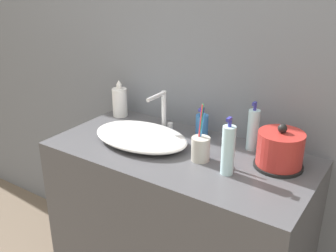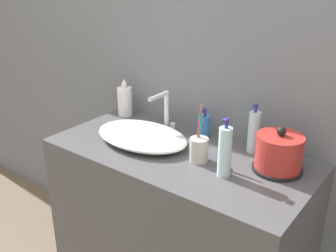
{
  "view_description": "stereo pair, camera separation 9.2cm",
  "coord_description": "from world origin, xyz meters",
  "views": [
    {
      "loc": [
        0.76,
        -0.96,
        1.55
      ],
      "look_at": [
        -0.05,
        0.27,
        0.94
      ],
      "focal_mm": 42.0,
      "sensor_mm": 36.0,
      "label": 1
    },
    {
      "loc": [
        0.84,
        -0.91,
        1.55
      ],
      "look_at": [
        -0.05,
        0.27,
        0.94
      ],
      "focal_mm": 42.0,
      "sensor_mm": 36.0,
      "label": 2
    }
  ],
  "objects": [
    {
      "name": "wall_back",
      "position": [
        0.0,
        0.55,
        1.3
      ],
      "size": [
        6.0,
        0.04,
        2.6
      ],
      "color": "slate",
      "rests_on": "ground_plane"
    },
    {
      "name": "mouthwash_bottle",
      "position": [
        -0.46,
        0.45,
        0.91
      ],
      "size": [
        0.07,
        0.07,
        0.19
      ],
      "color": "white",
      "rests_on": "vanity_counter"
    },
    {
      "name": "hand_cream_bottle",
      "position": [
        -0.0,
        0.45,
        0.89
      ],
      "size": [
        0.06,
        0.06,
        0.13
      ],
      "color": "#3370B7",
      "rests_on": "vanity_counter"
    },
    {
      "name": "toothbrush_cup",
      "position": [
        0.11,
        0.25,
        0.89
      ],
      "size": [
        0.07,
        0.07,
        0.23
      ],
      "color": "#B7B2A8",
      "rests_on": "vanity_counter"
    },
    {
      "name": "electric_kettle",
      "position": [
        0.38,
        0.36,
        0.9
      ],
      "size": [
        0.19,
        0.19,
        0.17
      ],
      "color": "black",
      "rests_on": "vanity_counter"
    },
    {
      "name": "shampoo_bottle",
      "position": [
        0.24,
        0.21,
        0.93
      ],
      "size": [
        0.05,
        0.05,
        0.22
      ],
      "color": "silver",
      "rests_on": "vanity_counter"
    },
    {
      "name": "faucet",
      "position": [
        -0.18,
        0.41,
        0.94
      ],
      "size": [
        0.06,
        0.13,
        0.19
      ],
      "color": "silver",
      "rests_on": "vanity_counter"
    },
    {
      "name": "sink_basin",
      "position": [
        -0.18,
        0.25,
        0.87
      ],
      "size": [
        0.43,
        0.28,
        0.06
      ],
      "color": "white",
      "rests_on": "vanity_counter"
    },
    {
      "name": "lotion_bottle",
      "position": [
        0.24,
        0.45,
        0.92
      ],
      "size": [
        0.05,
        0.05,
        0.21
      ],
      "color": "silver",
      "rests_on": "vanity_counter"
    },
    {
      "name": "vanity_counter",
      "position": [
        0.0,
        0.27,
        0.42
      ],
      "size": [
        1.09,
        0.53,
        0.84
      ],
      "color": "#4C4C51",
      "rests_on": "ground_plane"
    }
  ]
}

